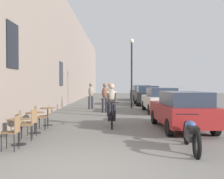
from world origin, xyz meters
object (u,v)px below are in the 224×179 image
at_px(cyclist_on_bicycle, 112,106).
at_px(parked_car_second, 160,100).
at_px(street_lamp, 132,64).
at_px(cafe_chair_mid_toward_street, 31,121).
at_px(parked_car_third, 147,95).
at_px(parked_car_nearest, 182,110).
at_px(cafe_table_near, 19,126).
at_px(pedestrian_far, 91,95).
at_px(cafe_chair_near_toward_wall, 13,130).
at_px(cafe_chair_far_toward_street, 46,115).
at_px(cafe_table_far, 48,113).
at_px(parked_motorcycle, 191,134).
at_px(parked_car_fourth, 141,93).
at_px(cafe_table_mid, 35,118).
at_px(pedestrian_near, 110,97).
at_px(cafe_chair_near_toward_street, 23,123).
at_px(cafe_chair_mid_toward_wall, 38,116).
at_px(pedestrian_mid, 105,96).

distance_m(cyclist_on_bicycle, parked_car_second, 5.98).
bearing_deg(street_lamp, cafe_chair_mid_toward_street, -110.67).
bearing_deg(parked_car_third, parked_car_nearest, -90.56).
height_order(cafe_table_near, pedestrian_far, pedestrian_far).
xyz_separation_m(cafe_chair_near_toward_wall, cafe_chair_far_toward_street, (-0.07, 3.43, 0.00)).
bearing_deg(cafe_table_near, cafe_table_far, 91.06).
relative_size(cyclist_on_bicycle, parked_motorcycle, 0.82).
relative_size(pedestrian_far, parked_car_fourth, 0.39).
xyz_separation_m(cafe_table_mid, parked_car_nearest, (5.23, 0.77, 0.22)).
distance_m(cafe_chair_far_toward_street, pedestrian_near, 4.52).
bearing_deg(pedestrian_near, cafe_chair_near_toward_street, -112.62).
relative_size(cyclist_on_bicycle, parked_car_nearest, 0.43).
height_order(cafe_chair_far_toward_street, street_lamp, street_lamp).
height_order(cafe_table_near, pedestrian_near, pedestrian_near).
distance_m(cafe_table_far, parked_car_fourth, 17.43).
distance_m(cafe_table_mid, cafe_chair_mid_toward_street, 0.64).
xyz_separation_m(cafe_table_mid, cafe_chair_mid_toward_street, (0.07, -0.64, -0.00)).
relative_size(street_lamp, parked_car_fourth, 1.09).
bearing_deg(pedestrian_far, cafe_chair_mid_toward_wall, -98.61).
height_order(cyclist_on_bicycle, parked_car_third, cyclist_on_bicycle).
bearing_deg(parked_car_third, cafe_table_mid, -113.44).
bearing_deg(cafe_chair_near_toward_street, parked_car_third, 68.33).
relative_size(street_lamp, parked_motorcycle, 2.29).
bearing_deg(cafe_chair_near_toward_wall, parked_car_second, 59.72).
relative_size(pedestrian_mid, parked_car_third, 0.40).
distance_m(parked_car_second, parked_motorcycle, 9.09).
bearing_deg(parked_car_third, parked_car_second, -88.74).
bearing_deg(cafe_chair_far_toward_street, cafe_chair_near_toward_wall, -88.90).
relative_size(pedestrian_mid, parked_car_second, 0.42).
relative_size(cafe_chair_mid_toward_wall, pedestrian_far, 0.51).
relative_size(parked_car_second, parked_car_fourth, 0.93).
relative_size(cafe_chair_near_toward_street, cafe_chair_mid_toward_street, 1.00).
height_order(cafe_chair_near_toward_street, parked_motorcycle, cafe_chair_near_toward_street).
xyz_separation_m(parked_car_third, parked_car_fourth, (0.14, 5.94, 0.01)).
bearing_deg(cafe_chair_near_toward_wall, street_lamp, 72.36).
distance_m(cafe_table_far, pedestrian_far, 7.11).
bearing_deg(parked_car_third, cafe_chair_mid_toward_wall, -114.92).
relative_size(cafe_chair_mid_toward_wall, cafe_table_far, 1.24).
relative_size(pedestrian_far, parked_motorcycle, 0.82).
bearing_deg(cafe_chair_near_toward_street, parked_motorcycle, -13.44).
relative_size(cafe_table_near, pedestrian_mid, 0.41).
height_order(pedestrian_mid, street_lamp, street_lamp).
height_order(cafe_chair_mid_toward_street, cafe_chair_mid_toward_wall, same).
bearing_deg(cafe_chair_mid_toward_street, parked_car_third, 67.87).
xyz_separation_m(cafe_table_far, cyclist_on_bicycle, (2.62, -0.21, 0.29)).
bearing_deg(cafe_chair_near_toward_wall, parked_car_fourth, 75.46).
height_order(cafe_table_mid, cafe_chair_mid_toward_street, cafe_chair_mid_toward_street).
bearing_deg(cyclist_on_bicycle, cafe_chair_mid_toward_wall, -162.33).
xyz_separation_m(pedestrian_near, pedestrian_mid, (-0.35, 1.71, -0.01)).
height_order(cafe_table_far, cafe_chair_far_toward_street, cafe_chair_far_toward_street).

